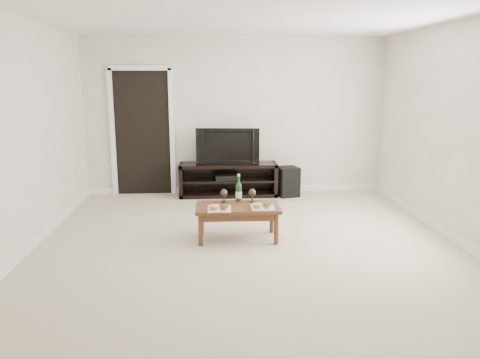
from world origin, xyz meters
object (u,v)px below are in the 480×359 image
object	(u,v)px
media_console	(228,180)
subwoofer	(288,182)
television	(228,146)
coffee_table	(238,222)

from	to	relation	value
media_console	subwoofer	xyz separation A→B (m)	(0.99, -0.08, -0.03)
media_console	television	size ratio (longest dim) A/B	1.57
television	subwoofer	size ratio (longest dim) A/B	2.10
subwoofer	television	bearing A→B (deg)	159.95
television	coffee_table	xyz separation A→B (m)	(0.03, -2.16, -0.64)
coffee_table	television	bearing A→B (deg)	90.89
media_console	coffee_table	xyz separation A→B (m)	(0.03, -2.16, -0.07)
television	media_console	bearing A→B (deg)	0.00
subwoofer	coffee_table	world-z (taller)	subwoofer
television	subwoofer	distance (m)	1.16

